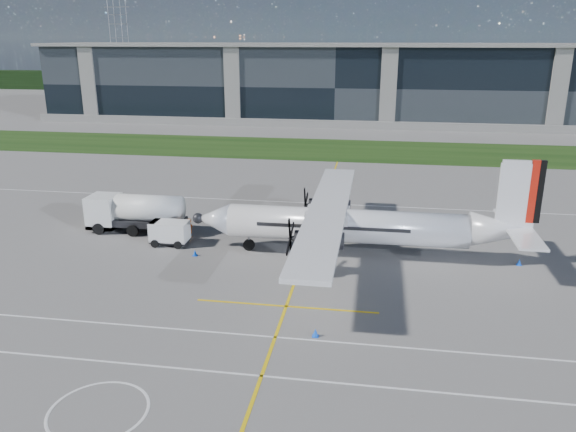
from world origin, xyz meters
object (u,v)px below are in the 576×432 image
(pylon_west, at_px, (120,43))
(ground_crew_person, at_px, (190,227))
(baggage_tug, at_px, (170,233))
(turboprop_aircraft, at_px, (359,207))
(safety_cone_nose_port, at_px, (195,253))
(safety_cone_tail, at_px, (519,262))
(safety_cone_stbdwing, at_px, (341,202))
(safety_cone_fwd, at_px, (180,242))
(fuel_tanker_truck, at_px, (129,213))
(safety_cone_portwing, at_px, (315,333))

(pylon_west, bearing_deg, ground_crew_person, -63.29)
(baggage_tug, bearing_deg, turboprop_aircraft, -1.19)
(pylon_west, height_order, safety_cone_nose_port, pylon_west)
(safety_cone_nose_port, bearing_deg, safety_cone_tail, 4.64)
(turboprop_aircraft, bearing_deg, pylon_west, 120.77)
(turboprop_aircraft, bearing_deg, baggage_tug, 178.81)
(safety_cone_stbdwing, bearing_deg, safety_cone_fwd, -131.58)
(pylon_west, relative_size, safety_cone_stbdwing, 60.00)
(ground_crew_person, bearing_deg, baggage_tug, 143.36)
(safety_cone_stbdwing, relative_size, safety_cone_fwd, 1.00)
(turboprop_aircraft, distance_m, ground_crew_person, 15.12)
(safety_cone_tail, bearing_deg, fuel_tanker_truck, 175.01)
(ground_crew_person, bearing_deg, fuel_tanker_truck, 77.08)
(ground_crew_person, relative_size, safety_cone_portwing, 3.99)
(safety_cone_fwd, bearing_deg, safety_cone_tail, -0.14)
(turboprop_aircraft, xyz_separation_m, safety_cone_fwd, (-14.94, 0.27, -3.90))
(fuel_tanker_truck, distance_m, safety_cone_portwing, 24.68)
(safety_cone_stbdwing, height_order, safety_cone_fwd, same)
(pylon_west, distance_m, safety_cone_nose_port, 166.59)
(pylon_west, relative_size, ground_crew_person, 15.03)
(turboprop_aircraft, distance_m, safety_cone_portwing, 13.74)
(safety_cone_portwing, bearing_deg, safety_cone_nose_port, 134.50)
(turboprop_aircraft, relative_size, ground_crew_person, 13.85)
(ground_crew_person, bearing_deg, safety_cone_nose_port, -161.57)
(safety_cone_stbdwing, relative_size, safety_cone_nose_port, 1.00)
(pylon_west, distance_m, fuel_tanker_truck, 158.72)
(pylon_west, height_order, safety_cone_tail, pylon_west)
(safety_cone_portwing, bearing_deg, ground_crew_person, 129.82)
(baggage_tug, xyz_separation_m, safety_cone_portwing, (13.87, -13.36, -0.75))
(baggage_tug, xyz_separation_m, ground_crew_person, (1.17, 1.87, -0.01))
(pylon_west, distance_m, baggage_tug, 163.30)
(turboprop_aircraft, relative_size, baggage_tug, 8.26)
(turboprop_aircraft, xyz_separation_m, safety_cone_portwing, (-1.92, -13.03, -3.90))
(turboprop_aircraft, height_order, safety_cone_fwd, turboprop_aircraft)
(fuel_tanker_truck, xyz_separation_m, safety_cone_fwd, (5.63, -2.81, -1.47))
(baggage_tug, bearing_deg, pylon_west, 116.05)
(safety_cone_portwing, relative_size, safety_cone_fwd, 1.00)
(turboprop_aircraft, xyz_separation_m, ground_crew_person, (-14.62, 2.20, -3.15))
(safety_cone_nose_port, height_order, safety_cone_tail, same)
(safety_cone_stbdwing, xyz_separation_m, safety_cone_nose_port, (-10.60, -16.36, 0.00))
(baggage_tug, height_order, safety_cone_tail, baggage_tug)
(safety_cone_nose_port, bearing_deg, baggage_tug, 142.93)
(safety_cone_stbdwing, bearing_deg, fuel_tanker_truck, -147.96)
(ground_crew_person, height_order, safety_cone_stbdwing, ground_crew_person)
(safety_cone_stbdwing, height_order, safety_cone_nose_port, same)
(pylon_west, bearing_deg, safety_cone_nose_port, -63.39)
(pylon_west, xyz_separation_m, safety_cone_fwd, (72.30, -146.24, -14.75))
(ground_crew_person, bearing_deg, safety_cone_tail, -98.77)
(fuel_tanker_truck, bearing_deg, safety_cone_nose_port, -32.74)
(ground_crew_person, relative_size, safety_cone_nose_port, 3.99)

